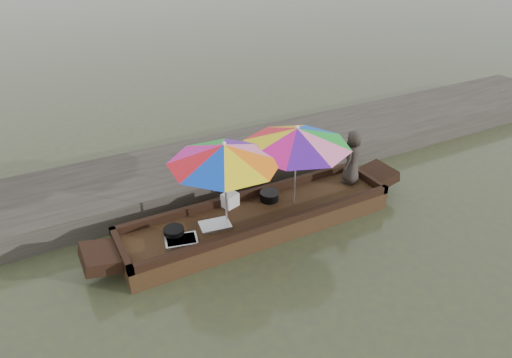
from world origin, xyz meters
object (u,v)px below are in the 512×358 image
umbrella_bow (225,184)px  boat_hull (259,221)px  cooking_pot (174,233)px  charcoal_grill (269,197)px  vendor (353,157)px  tray_scallop (215,225)px  tray_crayfish (181,241)px  umbrella_stern (295,166)px  supply_bag (230,200)px

umbrella_bow → boat_hull: bearing=0.0°
cooking_pot → umbrella_bow: umbrella_bow is taller
charcoal_grill → vendor: vendor is taller
tray_scallop → umbrella_bow: bearing=7.6°
cooking_pot → tray_crayfish: cooking_pot is taller
boat_hull → charcoal_grill: charcoal_grill is taller
boat_hull → cooking_pot: cooking_pot is taller
tray_crayfish → vendor: 3.78m
tray_crayfish → umbrella_stern: 2.43m
umbrella_bow → vendor: bearing=2.5°
vendor → supply_bag: bearing=-39.7°
vendor → umbrella_stern: bearing=-27.4°
tray_scallop → supply_bag: size_ratio=1.87×
umbrella_bow → supply_bag: bearing=58.3°
cooking_pot → boat_hull: bearing=-0.5°
tray_scallop → charcoal_grill: 1.30m
tray_scallop → vendor: bearing=2.9°
boat_hull → charcoal_grill: 0.54m
charcoal_grill → supply_bag: 0.76m
tray_scallop → charcoal_grill: size_ratio=1.52×
vendor → tray_crayfish: bearing=-27.3°
vendor → tray_scallop: bearing=-29.4°
charcoal_grill → umbrella_stern: size_ratio=0.18×
supply_bag → vendor: size_ratio=0.25×
boat_hull → supply_bag: size_ratio=18.05×
boat_hull → charcoal_grill: (0.38, 0.28, 0.26)m
tray_crayfish → tray_scallop: 0.70m
cooking_pot → tray_scallop: (0.72, -0.04, -0.06)m
supply_bag → charcoal_grill: bearing=-13.1°
boat_hull → vendor: 2.30m
tray_scallop → umbrella_stern: 1.79m
tray_crayfish → charcoal_grill: bearing=14.1°
umbrella_stern → cooking_pot: bearing=179.7°
tray_scallop → vendor: size_ratio=0.47×
tray_crayfish → cooking_pot: bearing=101.3°
boat_hull → tray_crayfish: tray_crayfish is taller
tray_crayfish → umbrella_stern: (2.30, 0.21, 0.73)m
supply_bag → tray_scallop: bearing=-137.1°
tray_scallop → charcoal_grill: bearing=13.8°
supply_bag → cooking_pot: bearing=-160.6°
tray_crayfish → boat_hull: bearing=7.6°
cooking_pot → supply_bag: (1.24, 0.44, 0.04)m
boat_hull → umbrella_bow: 1.14m
supply_bag → vendor: vendor is taller
umbrella_bow → umbrella_stern: same height
tray_crayfish → umbrella_bow: bearing=12.7°
tray_scallop → charcoal_grill: charcoal_grill is taller
tray_crayfish → charcoal_grill: charcoal_grill is taller
tray_crayfish → umbrella_bow: size_ratio=0.27×
cooking_pot → charcoal_grill: bearing=7.6°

